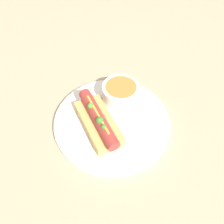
% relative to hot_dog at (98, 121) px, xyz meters
% --- Properties ---
extents(ground_plane, '(4.00, 4.00, 0.00)m').
position_rel_hot_dog_xyz_m(ground_plane, '(-0.01, 0.04, -0.04)').
color(ground_plane, tan).
extents(dinner_plate, '(0.30, 0.30, 0.02)m').
position_rel_hot_dog_xyz_m(dinner_plate, '(-0.01, 0.04, -0.03)').
color(dinner_plate, white).
rests_on(dinner_plate, ground_plane).
extents(hot_dog, '(0.18, 0.07, 0.06)m').
position_rel_hot_dog_xyz_m(hot_dog, '(0.00, 0.00, 0.00)').
color(hot_dog, tan).
rests_on(hot_dog, dinner_plate).
extents(soup_bowl, '(0.10, 0.10, 0.05)m').
position_rel_hot_dog_xyz_m(soup_bowl, '(-0.06, 0.09, 0.00)').
color(soup_bowl, white).
rests_on(soup_bowl, dinner_plate).
extents(spoon, '(0.09, 0.15, 0.01)m').
position_rel_hot_dog_xyz_m(spoon, '(-0.11, 0.08, -0.02)').
color(spoon, '#B7B7BC').
rests_on(spoon, dinner_plate).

